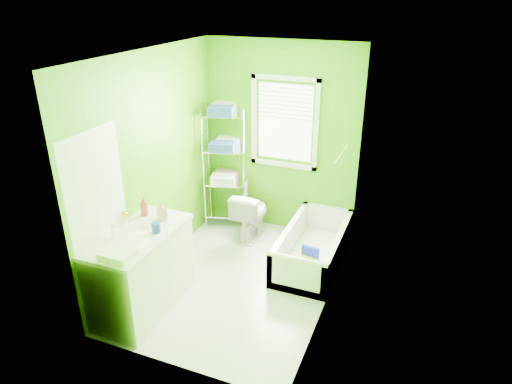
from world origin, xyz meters
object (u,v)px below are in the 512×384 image
at_px(bathtub, 312,252).
at_px(vanity, 141,269).
at_px(wire_shelf_unit, 226,153).
at_px(toilet, 251,214).

bearing_deg(bathtub, vanity, -134.08).
bearing_deg(wire_shelf_unit, bathtub, -22.08).
relative_size(bathtub, vanity, 1.24).
bearing_deg(vanity, toilet, 75.05).
height_order(bathtub, vanity, vanity).
relative_size(toilet, wire_shelf_unit, 0.39).
bearing_deg(vanity, bathtub, 45.92).
height_order(toilet, vanity, vanity).
height_order(vanity, wire_shelf_unit, wire_shelf_unit).
bearing_deg(bathtub, wire_shelf_unit, 157.92).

